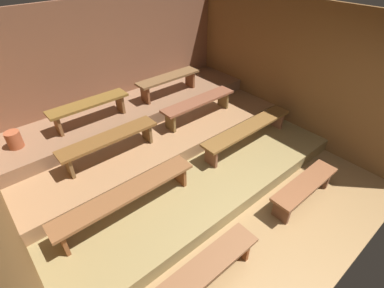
{
  "coord_description": "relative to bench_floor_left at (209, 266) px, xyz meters",
  "views": [
    {
      "loc": [
        -2.35,
        -0.62,
        3.41
      ],
      "look_at": [
        0.19,
        2.35,
        0.56
      ],
      "focal_mm": 26.67,
      "sensor_mm": 36.0,
      "label": 1
    }
  ],
  "objects": [
    {
      "name": "ground",
      "position": [
        1.0,
        1.63,
        -0.35
      ],
      "size": [
        5.9,
        5.34,
        0.08
      ],
      "primitive_type": "cube",
      "color": "olive"
    },
    {
      "name": "wall_back",
      "position": [
        1.0,
        3.93,
        0.99
      ],
      "size": [
        5.9,
        0.06,
        2.59
      ],
      "primitive_type": "cube",
      "color": "brown",
      "rests_on": "ground"
    },
    {
      "name": "wall_right",
      "position": [
        3.58,
        1.63,
        0.99
      ],
      "size": [
        0.06,
        5.34,
        2.59
      ],
      "primitive_type": "cube",
      "color": "brown",
      "rests_on": "ground"
    },
    {
      "name": "platform_lower",
      "position": [
        1.0,
        2.16,
        -0.19
      ],
      "size": [
        5.1,
        3.46,
        0.24
      ],
      "primitive_type": "cube",
      "color": "olive",
      "rests_on": "ground"
    },
    {
      "name": "platform_middle",
      "position": [
        1.0,
        2.81,
        0.05
      ],
      "size": [
        5.1,
        2.18,
        0.24
      ],
      "primitive_type": "cube",
      "color": "#9A6F49",
      "rests_on": "platform_lower"
    },
    {
      "name": "platform_upper",
      "position": [
        1.0,
        3.31,
        0.29
      ],
      "size": [
        5.1,
        1.17,
        0.24
      ],
      "primitive_type": "cube",
      "color": "#855F44",
      "rests_on": "platform_middle"
    },
    {
      "name": "bench_floor_left",
      "position": [
        0.0,
        0.0,
        0.0
      ],
      "size": [
        1.35,
        0.33,
        0.39
      ],
      "color": "brown",
      "rests_on": "ground"
    },
    {
      "name": "bench_floor_right",
      "position": [
        2.01,
        0.0,
        0.0
      ],
      "size": [
        1.35,
        0.33,
        0.39
      ],
      "color": "brown",
      "rests_on": "ground"
    },
    {
      "name": "bench_lower_left",
      "position": [
        -0.26,
        1.38,
        0.25
      ],
      "size": [
        2.08,
        0.33,
        0.39
      ],
      "color": "brown",
      "rests_on": "platform_lower"
    },
    {
      "name": "bench_lower_right",
      "position": [
        2.26,
        1.38,
        0.25
      ],
      "size": [
        2.08,
        0.33,
        0.39
      ],
      "color": "brown",
      "rests_on": "platform_lower"
    },
    {
      "name": "bench_middle_left",
      "position": [
        0.05,
        2.4,
        0.48
      ],
      "size": [
        1.62,
        0.33,
        0.39
      ],
      "color": "brown",
      "rests_on": "platform_middle"
    },
    {
      "name": "bench_middle_right",
      "position": [
        1.95,
        2.4,
        0.48
      ],
      "size": [
        1.62,
        0.33,
        0.39
      ],
      "color": "brown",
      "rests_on": "platform_middle"
    },
    {
      "name": "bench_upper_left",
      "position": [
        0.14,
        3.23,
        0.71
      ],
      "size": [
        1.4,
        0.33,
        0.39
      ],
      "color": "brown",
      "rests_on": "platform_upper"
    },
    {
      "name": "bench_upper_right",
      "position": [
        1.86,
        3.23,
        0.71
      ],
      "size": [
        1.4,
        0.33,
        0.39
      ],
      "color": "brown",
      "rests_on": "platform_upper"
    },
    {
      "name": "pail_upper",
      "position": [
        -1.1,
        3.29,
        0.54
      ],
      "size": [
        0.22,
        0.22,
        0.27
      ],
      "primitive_type": "cylinder",
      "color": "#9E4C2D",
      "rests_on": "platform_upper"
    }
  ]
}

